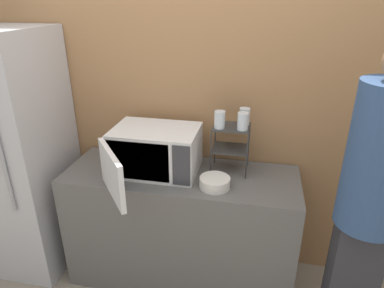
{
  "coord_description": "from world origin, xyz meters",
  "views": [
    {
      "loc": [
        0.5,
        -1.72,
        2.01
      ],
      "look_at": [
        0.07,
        0.32,
        1.1
      ],
      "focal_mm": 32.0,
      "sensor_mm": 36.0,
      "label": 1
    }
  ],
  "objects_px": {
    "person": "(371,198)",
    "refrigerator": "(14,156)",
    "microwave": "(154,151)",
    "glass_front_right": "(243,121)",
    "bowl": "(215,183)",
    "glass_front_left": "(220,120)",
    "glass_back_right": "(245,116)",
    "dish_rack": "(231,139)"
  },
  "relations": [
    {
      "from": "bowl",
      "to": "person",
      "type": "distance_m",
      "value": 0.88
    },
    {
      "from": "dish_rack",
      "to": "person",
      "type": "height_order",
      "value": "person"
    },
    {
      "from": "microwave",
      "to": "glass_back_right",
      "type": "distance_m",
      "value": 0.65
    },
    {
      "from": "refrigerator",
      "to": "bowl",
      "type": "bearing_deg",
      "value": -3.65
    },
    {
      "from": "glass_back_right",
      "to": "person",
      "type": "height_order",
      "value": "person"
    },
    {
      "from": "microwave",
      "to": "bowl",
      "type": "bearing_deg",
      "value": -16.34
    },
    {
      "from": "person",
      "to": "refrigerator",
      "type": "relative_size",
      "value": 1.01
    },
    {
      "from": "glass_front_left",
      "to": "person",
      "type": "height_order",
      "value": "person"
    },
    {
      "from": "glass_front_right",
      "to": "refrigerator",
      "type": "bearing_deg",
      "value": -176.41
    },
    {
      "from": "microwave",
      "to": "refrigerator",
      "type": "xyz_separation_m",
      "value": [
        -1.08,
        -0.03,
        -0.13
      ]
    },
    {
      "from": "microwave",
      "to": "bowl",
      "type": "xyz_separation_m",
      "value": [
        0.44,
        -0.13,
        -0.12
      ]
    },
    {
      "from": "glass_front_left",
      "to": "person",
      "type": "relative_size",
      "value": 0.06
    },
    {
      "from": "glass_front_right",
      "to": "microwave",
      "type": "bearing_deg",
      "value": -172.82
    },
    {
      "from": "microwave",
      "to": "glass_back_right",
      "type": "relative_size",
      "value": 6.72
    },
    {
      "from": "dish_rack",
      "to": "person",
      "type": "bearing_deg",
      "value": -30.41
    },
    {
      "from": "glass_front_right",
      "to": "person",
      "type": "relative_size",
      "value": 0.06
    },
    {
      "from": "glass_back_right",
      "to": "person",
      "type": "xyz_separation_m",
      "value": [
        0.7,
        -0.5,
        -0.23
      ]
    },
    {
      "from": "person",
      "to": "refrigerator",
      "type": "bearing_deg",
      "value": 172.7
    },
    {
      "from": "glass_front_right",
      "to": "bowl",
      "type": "height_order",
      "value": "glass_front_right"
    },
    {
      "from": "dish_rack",
      "to": "glass_back_right",
      "type": "distance_m",
      "value": 0.18
    },
    {
      "from": "glass_front_left",
      "to": "glass_back_right",
      "type": "bearing_deg",
      "value": 32.72
    },
    {
      "from": "dish_rack",
      "to": "glass_front_right",
      "type": "relative_size",
      "value": 2.91
    },
    {
      "from": "bowl",
      "to": "refrigerator",
      "type": "distance_m",
      "value": 1.52
    },
    {
      "from": "glass_back_right",
      "to": "glass_front_right",
      "type": "distance_m",
      "value": 0.1
    },
    {
      "from": "glass_front_left",
      "to": "bowl",
      "type": "height_order",
      "value": "glass_front_left"
    },
    {
      "from": "dish_rack",
      "to": "refrigerator",
      "type": "xyz_separation_m",
      "value": [
        -1.58,
        -0.15,
        -0.21
      ]
    },
    {
      "from": "glass_front_left",
      "to": "glass_back_right",
      "type": "distance_m",
      "value": 0.18
    },
    {
      "from": "refrigerator",
      "to": "glass_back_right",
      "type": "bearing_deg",
      "value": 6.92
    },
    {
      "from": "glass_front_left",
      "to": "glass_back_right",
      "type": "height_order",
      "value": "same"
    },
    {
      "from": "refrigerator",
      "to": "person",
      "type": "bearing_deg",
      "value": -7.3
    },
    {
      "from": "microwave",
      "to": "person",
      "type": "distance_m",
      "value": 1.32
    },
    {
      "from": "glass_front_left",
      "to": "dish_rack",
      "type": "bearing_deg",
      "value": 34.39
    },
    {
      "from": "glass_front_left",
      "to": "refrigerator",
      "type": "bearing_deg",
      "value": -176.07
    },
    {
      "from": "dish_rack",
      "to": "refrigerator",
      "type": "bearing_deg",
      "value": -174.45
    },
    {
      "from": "person",
      "to": "refrigerator",
      "type": "height_order",
      "value": "person"
    },
    {
      "from": "glass_front_right",
      "to": "refrigerator",
      "type": "distance_m",
      "value": 1.7
    },
    {
      "from": "microwave",
      "to": "bowl",
      "type": "relative_size",
      "value": 3.9
    },
    {
      "from": "dish_rack",
      "to": "glass_back_right",
      "type": "xyz_separation_m",
      "value": [
        0.08,
        0.05,
        0.15
      ]
    },
    {
      "from": "dish_rack",
      "to": "person",
      "type": "relative_size",
      "value": 0.18
    },
    {
      "from": "glass_front_left",
      "to": "glass_back_right",
      "type": "relative_size",
      "value": 1.0
    },
    {
      "from": "glass_front_right",
      "to": "glass_back_right",
      "type": "bearing_deg",
      "value": 87.58
    },
    {
      "from": "bowl",
      "to": "glass_front_left",
      "type": "bearing_deg",
      "value": 92.08
    }
  ]
}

